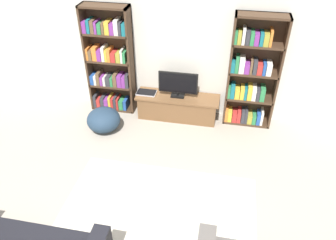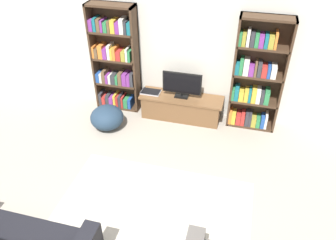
# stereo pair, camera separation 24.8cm
# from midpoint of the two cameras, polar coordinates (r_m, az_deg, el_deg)

# --- Properties ---
(wall_back) EXTENTS (8.80, 0.06, 2.60)m
(wall_back) POSITION_cam_midpoint_polar(r_m,az_deg,el_deg) (5.70, 1.59, 12.91)
(wall_back) COLOR silver
(wall_back) RESTS_ON ground_plane
(bookshelf_left) EXTENTS (0.83, 0.30, 1.96)m
(bookshelf_left) POSITION_cam_midpoint_polar(r_m,az_deg,el_deg) (6.03, -11.26, 9.83)
(bookshelf_left) COLOR #422D1E
(bookshelf_left) RESTS_ON ground_plane
(bookshelf_right) EXTENTS (0.83, 0.30, 1.96)m
(bookshelf_right) POSITION_cam_midpoint_polar(r_m,az_deg,el_deg) (5.65, 13.05, 7.50)
(bookshelf_right) COLOR #422D1E
(bookshelf_right) RESTS_ON ground_plane
(tv_stand) EXTENTS (1.49, 0.45, 0.44)m
(tv_stand) POSITION_cam_midpoint_polar(r_m,az_deg,el_deg) (5.97, 0.48, 2.32)
(tv_stand) COLOR brown
(tv_stand) RESTS_ON ground_plane
(television) EXTENTS (0.69, 0.16, 0.47)m
(television) POSITION_cam_midpoint_polar(r_m,az_deg,el_deg) (5.73, 0.51, 6.25)
(television) COLOR black
(television) RESTS_ON tv_stand
(laptop) EXTENTS (0.35, 0.23, 0.03)m
(laptop) POSITION_cam_midpoint_polar(r_m,az_deg,el_deg) (5.96, -4.96, 4.76)
(laptop) COLOR #B7B7BC
(laptop) RESTS_ON tv_stand
(area_rug) EXTENTS (2.53, 1.62, 0.02)m
(area_rug) POSITION_cam_midpoint_polar(r_m,az_deg,el_deg) (4.49, -3.31, -15.54)
(area_rug) COLOR beige
(area_rug) RESTS_ON ground_plane
(beanbag_ottoman) EXTENTS (0.58, 0.58, 0.41)m
(beanbag_ottoman) POSITION_cam_midpoint_polar(r_m,az_deg,el_deg) (5.80, -12.35, 0.02)
(beanbag_ottoman) COLOR #23384C
(beanbag_ottoman) RESTS_ON ground_plane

